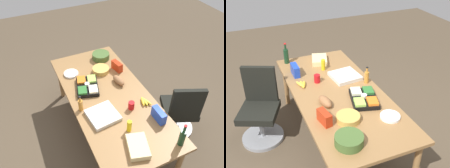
# 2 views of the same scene
# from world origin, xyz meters

# --- Properties ---
(ground_plane) EXTENTS (10.00, 10.00, 0.00)m
(ground_plane) POSITION_xyz_m (0.00, 0.00, 0.00)
(ground_plane) COLOR brown
(conference_table) EXTENTS (2.37, 1.07, 0.75)m
(conference_table) POSITION_xyz_m (0.00, 0.00, 0.68)
(conference_table) COLOR olive
(conference_table) RESTS_ON ground
(office_chair) EXTENTS (0.63, 0.63, 1.00)m
(office_chair) POSITION_xyz_m (0.44, 0.94, 0.39)
(office_chair) COLOR gray
(office_chair) RESTS_ON ground
(banana_bunch) EXTENTS (0.20, 0.14, 0.04)m
(banana_bunch) POSITION_xyz_m (0.32, 0.37, 0.77)
(banana_bunch) COLOR yellow
(banana_bunch) RESTS_ON conference_table
(chip_bag_red) EXTENTS (0.21, 0.12, 0.14)m
(chip_bag_red) POSITION_xyz_m (-0.50, 0.36, 0.82)
(chip_bag_red) COLOR red
(chip_bag_red) RESTS_ON conference_table
(mustard_bottle) EXTENTS (0.07, 0.07, 0.16)m
(mustard_bottle) POSITION_xyz_m (0.64, -0.04, 0.83)
(mustard_bottle) COLOR yellow
(mustard_bottle) RESTS_ON conference_table
(red_solo_cup) EXTENTS (0.10, 0.10, 0.11)m
(red_solo_cup) POSITION_xyz_m (0.34, 0.16, 0.80)
(red_solo_cup) COLOR red
(red_solo_cup) RESTS_ON conference_table
(paper_plate_stack) EXTENTS (0.25, 0.25, 0.03)m
(paper_plate_stack) POSITION_xyz_m (-0.68, -0.33, 0.76)
(paper_plate_stack) COLOR white
(paper_plate_stack) RESTS_ON conference_table
(salad_bowl) EXTENTS (0.29, 0.29, 0.10)m
(salad_bowl) POSITION_xyz_m (-0.89, 0.25, 0.80)
(salad_bowl) COLOR #44622C
(salad_bowl) RESTS_ON conference_table
(pizza_box) EXTENTS (0.39, 0.39, 0.05)m
(pizza_box) POSITION_xyz_m (0.31, -0.23, 0.77)
(pizza_box) COLOR silver
(pizza_box) RESTS_ON conference_table
(bread_loaf) EXTENTS (0.25, 0.14, 0.10)m
(bread_loaf) POSITION_xyz_m (-0.19, 0.24, 0.80)
(bread_loaf) COLOR #97643D
(bread_loaf) RESTS_ON conference_table
(veggie_tray) EXTENTS (0.48, 0.40, 0.09)m
(veggie_tray) POSITION_xyz_m (-0.28, -0.22, 0.78)
(veggie_tray) COLOR black
(veggie_tray) RESTS_ON conference_table
(sheet_cake) EXTENTS (0.37, 0.30, 0.07)m
(sheet_cake) POSITION_xyz_m (0.90, -0.07, 0.78)
(sheet_cake) COLOR beige
(sheet_cake) RESTS_ON conference_table
(chip_bag_blue) EXTENTS (0.22, 0.08, 0.15)m
(chip_bag_blue) POSITION_xyz_m (0.64, 0.38, 0.82)
(chip_bag_blue) COLOR blue
(chip_bag_blue) RESTS_ON conference_table
(chip_bowl) EXTENTS (0.27, 0.27, 0.07)m
(chip_bowl) POSITION_xyz_m (-0.56, 0.11, 0.78)
(chip_bowl) COLOR gold
(chip_bowl) RESTS_ON conference_table
(wine_bottle) EXTENTS (0.08, 0.08, 0.32)m
(wine_bottle) POSITION_xyz_m (1.05, 0.40, 0.87)
(wine_bottle) COLOR #183A21
(wine_bottle) RESTS_ON conference_table
(dressing_bottle) EXTENTS (0.06, 0.06, 0.23)m
(dressing_bottle) POSITION_xyz_m (0.08, -0.44, 0.84)
(dressing_bottle) COLOR orange
(dressing_bottle) RESTS_ON conference_table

